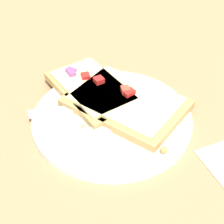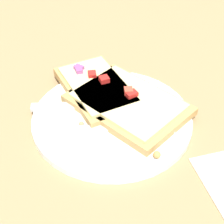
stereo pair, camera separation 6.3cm
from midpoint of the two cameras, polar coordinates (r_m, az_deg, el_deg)
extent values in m
plane|color=#9E7A51|center=(0.64, -2.80, -1.60)|extent=(4.00, 4.00, 0.00)
cylinder|color=white|center=(0.64, -2.81, -1.21)|extent=(0.27, 0.27, 0.01)
cube|color=#B7B7BC|center=(0.61, -7.67, -3.12)|extent=(0.05, 0.14, 0.01)
cube|color=#B7B7BC|center=(0.62, 1.52, -2.21)|extent=(0.04, 0.06, 0.01)
cube|color=#B7B7BC|center=(0.61, 5.63, -2.48)|extent=(0.01, 0.03, 0.00)
cube|color=#B7B7BC|center=(0.62, 5.48, -2.03)|extent=(0.01, 0.03, 0.00)
cube|color=#B7B7BC|center=(0.62, 5.34, -1.59)|extent=(0.01, 0.03, 0.00)
cube|color=#B7B7BC|center=(0.63, 5.20, -1.15)|extent=(0.01, 0.03, 0.00)
cube|color=#B7B7BC|center=(0.65, -11.80, -0.08)|extent=(0.03, 0.08, 0.01)
cube|color=#B7B7BC|center=(0.66, -2.43, 1.02)|extent=(0.05, 0.13, 0.00)
cube|color=tan|center=(0.65, -0.60, 1.20)|extent=(0.24, 0.22, 0.01)
cube|color=beige|center=(0.64, -0.60, 1.88)|extent=(0.21, 0.19, 0.01)
cube|color=#D14733|center=(0.65, -0.71, 3.30)|extent=(0.02, 0.02, 0.01)
cube|color=red|center=(0.65, -0.19, 2.90)|extent=(0.02, 0.02, 0.01)
cube|color=red|center=(0.68, -4.70, 4.77)|extent=(0.02, 0.02, 0.01)
cube|color=tan|center=(0.68, -5.67, 3.21)|extent=(0.19, 0.14, 0.01)
cube|color=beige|center=(0.68, -5.72, 3.88)|extent=(0.17, 0.12, 0.01)
cube|color=#934C8E|center=(0.71, -8.85, 5.93)|extent=(0.02, 0.01, 0.01)
cube|color=#934C8E|center=(0.71, -8.83, 6.19)|extent=(0.02, 0.02, 0.01)
cube|color=red|center=(0.69, -6.67, 5.40)|extent=(0.02, 0.02, 0.01)
sphere|color=tan|center=(0.57, 4.83, -5.94)|extent=(0.01, 0.01, 0.01)
sphere|color=tan|center=(0.62, -7.34, -2.36)|extent=(0.01, 0.01, 0.01)
camera|label=1|loc=(0.03, -92.87, -2.47)|focal=60.00mm
camera|label=2|loc=(0.03, 87.13, 2.47)|focal=60.00mm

